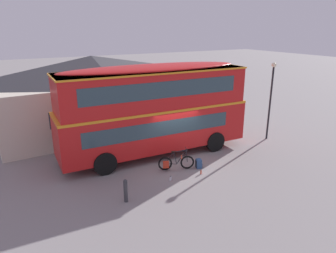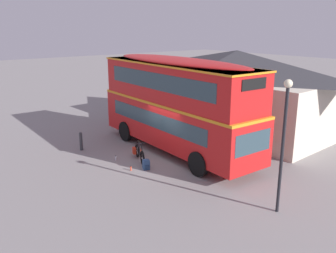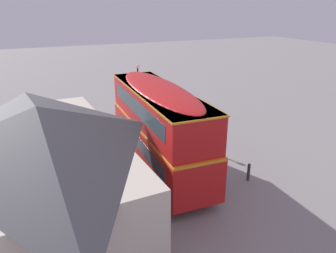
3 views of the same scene
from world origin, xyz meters
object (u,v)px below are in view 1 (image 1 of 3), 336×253
at_px(water_bottle_clear_plastic, 171,179).
at_px(street_lamp, 271,93).
at_px(touring_bicycle, 175,163).
at_px(kerb_bollard, 126,190).
at_px(water_bottle_red_squeeze, 201,172).
at_px(double_decker_bus, 154,106).
at_px(backpack_on_ground, 199,163).

distance_m(water_bottle_clear_plastic, street_lamp, 8.54).
height_order(touring_bicycle, kerb_bollard, touring_bicycle).
distance_m(water_bottle_red_squeeze, kerb_bollard, 4.00).
bearing_deg(touring_bicycle, street_lamp, 8.13).
distance_m(double_decker_bus, touring_bicycle, 3.20).
bearing_deg(water_bottle_red_squeeze, water_bottle_clear_plastic, 175.14).
xyz_separation_m(water_bottle_red_squeeze, street_lamp, (6.30, 2.02, 2.76)).
distance_m(double_decker_bus, water_bottle_red_squeeze, 4.20).
bearing_deg(double_decker_bus, street_lamp, -9.96).
height_order(double_decker_bus, street_lamp, double_decker_bus).
distance_m(touring_bicycle, street_lamp, 7.61).
xyz_separation_m(touring_bicycle, street_lamp, (7.12, 1.02, 2.49)).
height_order(touring_bicycle, water_bottle_clear_plastic, touring_bicycle).
height_order(backpack_on_ground, water_bottle_clear_plastic, backpack_on_ground).
bearing_deg(double_decker_bus, touring_bicycle, -91.48).
bearing_deg(water_bottle_clear_plastic, street_lamp, 13.48).
bearing_deg(double_decker_bus, water_bottle_clear_plastic, -104.30).
bearing_deg(touring_bicycle, kerb_bollard, -154.04).
bearing_deg(backpack_on_ground, kerb_bollard, -164.85).
xyz_separation_m(double_decker_bus, water_bottle_clear_plastic, (-0.80, -3.12, -2.54)).
distance_m(water_bottle_red_squeeze, street_lamp, 7.17).
relative_size(double_decker_bus, backpack_on_ground, 20.47).
bearing_deg(touring_bicycle, water_bottle_clear_plastic, -130.41).
distance_m(touring_bicycle, water_bottle_clear_plastic, 1.17).
relative_size(double_decker_bus, touring_bicycle, 6.02).
distance_m(backpack_on_ground, kerb_bollard, 4.41).
height_order(water_bottle_red_squeeze, kerb_bollard, kerb_bollard).
bearing_deg(water_bottle_clear_plastic, kerb_bollard, -164.65).
xyz_separation_m(double_decker_bus, touring_bicycle, (-0.06, -2.26, -2.27)).
xyz_separation_m(touring_bicycle, water_bottle_clear_plastic, (-0.74, -0.87, -0.27)).
bearing_deg(water_bottle_clear_plastic, backpack_on_ground, 14.90).
relative_size(touring_bicycle, kerb_bollard, 1.73).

